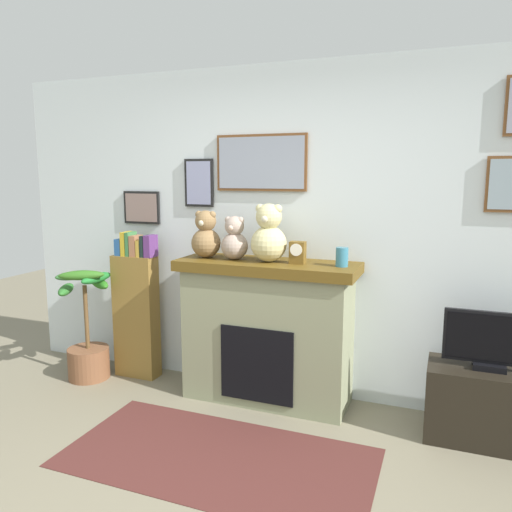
{
  "coord_description": "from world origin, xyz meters",
  "views": [
    {
      "loc": [
        1.08,
        -1.79,
        1.76
      ],
      "look_at": [
        -0.28,
        1.71,
        1.14
      ],
      "focal_mm": 34.98,
      "sensor_mm": 36.0,
      "label": 1
    }
  ],
  "objects_px": {
    "fireplace": "(267,331)",
    "mantel_clock": "(298,253)",
    "bookshelf": "(136,309)",
    "tv_stand": "(486,405)",
    "teddy_bear_tan": "(206,236)",
    "teddy_bear_grey": "(235,240)",
    "potted_plant": "(87,338)",
    "television": "(491,342)",
    "candle_jar": "(342,257)",
    "teddy_bear_cream": "(269,236)"
  },
  "relations": [
    {
      "from": "fireplace",
      "to": "teddy_bear_cream",
      "type": "relative_size",
      "value": 3.17
    },
    {
      "from": "potted_plant",
      "to": "bookshelf",
      "type": "bearing_deg",
      "value": 29.0
    },
    {
      "from": "fireplace",
      "to": "mantel_clock",
      "type": "distance_m",
      "value": 0.68
    },
    {
      "from": "potted_plant",
      "to": "teddy_bear_cream",
      "type": "xyz_separation_m",
      "value": [
        1.61,
        0.16,
        0.95
      ]
    },
    {
      "from": "teddy_bear_cream",
      "to": "television",
      "type": "bearing_deg",
      "value": -1.94
    },
    {
      "from": "teddy_bear_tan",
      "to": "fireplace",
      "type": "bearing_deg",
      "value": 2.04
    },
    {
      "from": "teddy_bear_tan",
      "to": "teddy_bear_cream",
      "type": "relative_size",
      "value": 0.85
    },
    {
      "from": "candle_jar",
      "to": "teddy_bear_tan",
      "type": "height_order",
      "value": "teddy_bear_tan"
    },
    {
      "from": "potted_plant",
      "to": "television",
      "type": "bearing_deg",
      "value": 1.89
    },
    {
      "from": "potted_plant",
      "to": "fireplace",
      "type": "bearing_deg",
      "value": 6.26
    },
    {
      "from": "bookshelf",
      "to": "teddy_bear_cream",
      "type": "relative_size",
      "value": 2.92
    },
    {
      "from": "bookshelf",
      "to": "teddy_bear_grey",
      "type": "distance_m",
      "value": 1.16
    },
    {
      "from": "fireplace",
      "to": "teddy_bear_grey",
      "type": "xyz_separation_m",
      "value": [
        -0.26,
        -0.02,
        0.7
      ]
    },
    {
      "from": "teddy_bear_grey",
      "to": "mantel_clock",
      "type": "bearing_deg",
      "value": -0.11
    },
    {
      "from": "mantel_clock",
      "to": "teddy_bear_tan",
      "type": "height_order",
      "value": "teddy_bear_tan"
    },
    {
      "from": "fireplace",
      "to": "tv_stand",
      "type": "height_order",
      "value": "fireplace"
    },
    {
      "from": "potted_plant",
      "to": "teddy_bear_tan",
      "type": "relative_size",
      "value": 2.63
    },
    {
      "from": "bookshelf",
      "to": "tv_stand",
      "type": "bearing_deg",
      "value": -2.05
    },
    {
      "from": "potted_plant",
      "to": "mantel_clock",
      "type": "height_order",
      "value": "mantel_clock"
    },
    {
      "from": "tv_stand",
      "to": "teddy_bear_cream",
      "type": "xyz_separation_m",
      "value": [
        -1.55,
        0.05,
        1.05
      ]
    },
    {
      "from": "fireplace",
      "to": "mantel_clock",
      "type": "xyz_separation_m",
      "value": [
        0.24,
        -0.02,
        0.63
      ]
    },
    {
      "from": "teddy_bear_tan",
      "to": "teddy_bear_cream",
      "type": "height_order",
      "value": "teddy_bear_cream"
    },
    {
      "from": "fireplace",
      "to": "teddy_bear_grey",
      "type": "bearing_deg",
      "value": -176.07
    },
    {
      "from": "teddy_bear_grey",
      "to": "teddy_bear_cream",
      "type": "xyz_separation_m",
      "value": [
        0.28,
        -0.0,
        0.05
      ]
    },
    {
      "from": "fireplace",
      "to": "bookshelf",
      "type": "bearing_deg",
      "value": 178.57
    },
    {
      "from": "teddy_bear_grey",
      "to": "television",
      "type": "bearing_deg",
      "value": -1.65
    },
    {
      "from": "fireplace",
      "to": "television",
      "type": "bearing_deg",
      "value": -2.59
    },
    {
      "from": "bookshelf",
      "to": "teddy_bear_tan",
      "type": "distance_m",
      "value": 0.98
    },
    {
      "from": "teddy_bear_grey",
      "to": "potted_plant",
      "type": "bearing_deg",
      "value": -173.28
    },
    {
      "from": "teddy_bear_tan",
      "to": "teddy_bear_grey",
      "type": "bearing_deg",
      "value": 0.01
    },
    {
      "from": "television",
      "to": "candle_jar",
      "type": "distance_m",
      "value": 1.11
    },
    {
      "from": "mantel_clock",
      "to": "tv_stand",
      "type": "bearing_deg",
      "value": -2.18
    },
    {
      "from": "potted_plant",
      "to": "teddy_bear_tan",
      "type": "bearing_deg",
      "value": 8.23
    },
    {
      "from": "television",
      "to": "potted_plant",
      "type": "bearing_deg",
      "value": -178.11
    },
    {
      "from": "tv_stand",
      "to": "teddy_bear_tan",
      "type": "relative_size",
      "value": 2.02
    },
    {
      "from": "potted_plant",
      "to": "mantel_clock",
      "type": "xyz_separation_m",
      "value": [
        1.84,
        0.16,
        0.83
      ]
    },
    {
      "from": "television",
      "to": "mantel_clock",
      "type": "distance_m",
      "value": 1.42
    },
    {
      "from": "teddy_bear_cream",
      "to": "fireplace",
      "type": "bearing_deg",
      "value": 129.8
    },
    {
      "from": "candle_jar",
      "to": "mantel_clock",
      "type": "relative_size",
      "value": 0.84
    },
    {
      "from": "potted_plant",
      "to": "tv_stand",
      "type": "relative_size",
      "value": 1.31
    },
    {
      "from": "tv_stand",
      "to": "candle_jar",
      "type": "bearing_deg",
      "value": 177.03
    },
    {
      "from": "teddy_bear_tan",
      "to": "mantel_clock",
      "type": "bearing_deg",
      "value": -0.07
    },
    {
      "from": "potted_plant",
      "to": "teddy_bear_cream",
      "type": "bearing_deg",
      "value": 5.56
    },
    {
      "from": "fireplace",
      "to": "television",
      "type": "distance_m",
      "value": 1.57
    },
    {
      "from": "tv_stand",
      "to": "teddy_bear_cream",
      "type": "bearing_deg",
      "value": 178.11
    },
    {
      "from": "tv_stand",
      "to": "mantel_clock",
      "type": "xyz_separation_m",
      "value": [
        -1.32,
        0.05,
        0.94
      ]
    },
    {
      "from": "bookshelf",
      "to": "television",
      "type": "distance_m",
      "value": 2.79
    },
    {
      "from": "bookshelf",
      "to": "tv_stand",
      "type": "xyz_separation_m",
      "value": [
        2.79,
        -0.1,
        -0.35
      ]
    },
    {
      "from": "teddy_bear_cream",
      "to": "mantel_clock",
      "type": "bearing_deg",
      "value": -0.21
    },
    {
      "from": "fireplace",
      "to": "teddy_bear_tan",
      "type": "height_order",
      "value": "teddy_bear_tan"
    }
  ]
}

